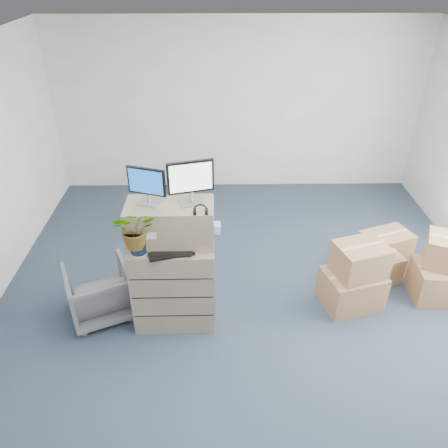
{
  "coord_description": "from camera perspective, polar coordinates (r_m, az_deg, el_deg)",
  "views": [
    {
      "loc": [
        -0.33,
        -3.52,
        3.62
      ],
      "look_at": [
        -0.27,
        0.4,
        1.13
      ],
      "focal_mm": 35.0,
      "sensor_mm": 36.0,
      "label": 1
    }
  ],
  "objects": [
    {
      "name": "ground",
      "position": [
        5.06,
        3.22,
        -13.27
      ],
      "size": [
        7.0,
        7.0,
        0.0
      ],
      "primitive_type": "plane",
      "color": "#243140",
      "rests_on": "ground"
    },
    {
      "name": "wall_back",
      "position": [
        7.38,
        1.76,
        14.95
      ],
      "size": [
        6.0,
        0.02,
        2.8
      ],
      "primitive_type": "cube",
      "color": "silver",
      "rests_on": "ground"
    },
    {
      "name": "filing_cabinet_lower",
      "position": [
        4.85,
        -6.48,
        -7.59
      ],
      "size": [
        0.88,
        0.54,
        1.03
      ],
      "primitive_type": "cube",
      "rotation": [
        0.0,
        0.0,
        0.01
      ],
      "color": "gray",
      "rests_on": "ground"
    },
    {
      "name": "filing_cabinet_upper",
      "position": [
        4.46,
        -7.0,
        0.07
      ],
      "size": [
        0.88,
        0.45,
        0.44
      ],
      "primitive_type": "cube",
      "rotation": [
        0.0,
        0.0,
        0.01
      ],
      "color": "gray",
      "rests_on": "filing_cabinet_lower"
    },
    {
      "name": "monitor_left",
      "position": [
        4.29,
        -10.08,
        5.16
      ],
      "size": [
        0.38,
        0.21,
        0.39
      ],
      "rotation": [
        0.0,
        0.0,
        -0.33
      ],
      "color": "#99999E",
      "rests_on": "filing_cabinet_upper"
    },
    {
      "name": "monitor_right",
      "position": [
        4.23,
        -4.38,
        5.72
      ],
      "size": [
        0.45,
        0.23,
        0.45
      ],
      "rotation": [
        0.0,
        0.0,
        0.25
      ],
      "color": "#99999E",
      "rests_on": "filing_cabinet_upper"
    },
    {
      "name": "headphones",
      "position": [
        4.15,
        -3.08,
        1.81
      ],
      "size": [
        0.14,
        0.02,
        0.14
      ],
      "primitive_type": "torus",
      "rotation": [
        1.57,
        0.0,
        0.01
      ],
      "color": "black",
      "rests_on": "filing_cabinet_upper"
    },
    {
      "name": "keyboard",
      "position": [
        4.4,
        -6.92,
        -3.71
      ],
      "size": [
        0.49,
        0.29,
        0.02
      ],
      "primitive_type": "cube",
      "rotation": [
        0.0,
        0.0,
        0.24
      ],
      "color": "black",
      "rests_on": "filing_cabinet_lower"
    },
    {
      "name": "mouse",
      "position": [
        4.4,
        -2.89,
        -3.45
      ],
      "size": [
        0.1,
        0.08,
        0.03
      ],
      "primitive_type": "ellipsoid",
      "rotation": [
        0.0,
        0.0,
        -0.29
      ],
      "color": "silver",
      "rests_on": "filing_cabinet_lower"
    },
    {
      "name": "water_bottle",
      "position": [
        4.47,
        -6.42,
        -1.09
      ],
      "size": [
        0.08,
        0.08,
        0.27
      ],
      "primitive_type": "cylinder",
      "color": "gray",
      "rests_on": "filing_cabinet_lower"
    },
    {
      "name": "phone_dock",
      "position": [
        4.59,
        -7.91,
        -1.6
      ],
      "size": [
        0.06,
        0.05,
        0.14
      ],
      "rotation": [
        0.0,
        0.0,
        0.01
      ],
      "color": "silver",
      "rests_on": "filing_cabinet_lower"
    },
    {
      "name": "external_drive",
      "position": [
        4.58,
        -2.97,
        -1.66
      ],
      "size": [
        0.21,
        0.17,
        0.06
      ],
      "primitive_type": "cube",
      "rotation": [
        0.0,
        0.0,
        0.18
      ],
      "color": "black",
      "rests_on": "filing_cabinet_lower"
    },
    {
      "name": "tissue_box",
      "position": [
        4.58,
        -2.01,
        -0.5
      ],
      "size": [
        0.25,
        0.12,
        0.09
      ],
      "primitive_type": "cube",
      "rotation": [
        0.0,
        0.0,
        0.0
      ],
      "color": "#407CDB",
      "rests_on": "external_drive"
    },
    {
      "name": "potted_plant",
      "position": [
        4.33,
        -11.34,
        -1.12
      ],
      "size": [
        0.41,
        0.45,
        0.43
      ],
      "rotation": [
        0.0,
        0.0,
        0.01
      ],
      "color": "#97AA89",
      "rests_on": "filing_cabinet_lower"
    },
    {
      "name": "office_chair",
      "position": [
        5.18,
        -16.02,
        -8.22
      ],
      "size": [
        0.87,
        0.85,
        0.7
      ],
      "primitive_type": "imported",
      "rotation": [
        0.0,
        0.0,
        3.55
      ],
      "color": "#57575B",
      "rests_on": "ground"
    },
    {
      "name": "cardboard_boxes",
      "position": [
        5.7,
        20.92,
        -5.4
      ],
      "size": [
        1.79,
        1.44,
        0.83
      ],
      "color": "#8A6242",
      "rests_on": "ground"
    }
  ]
}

